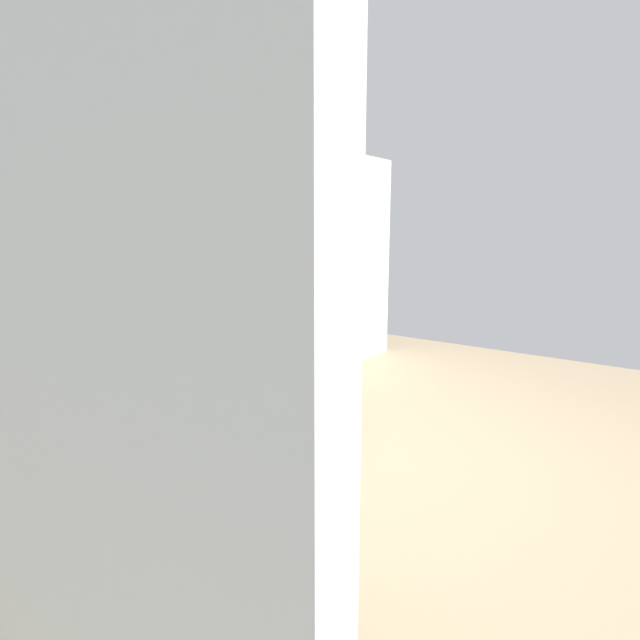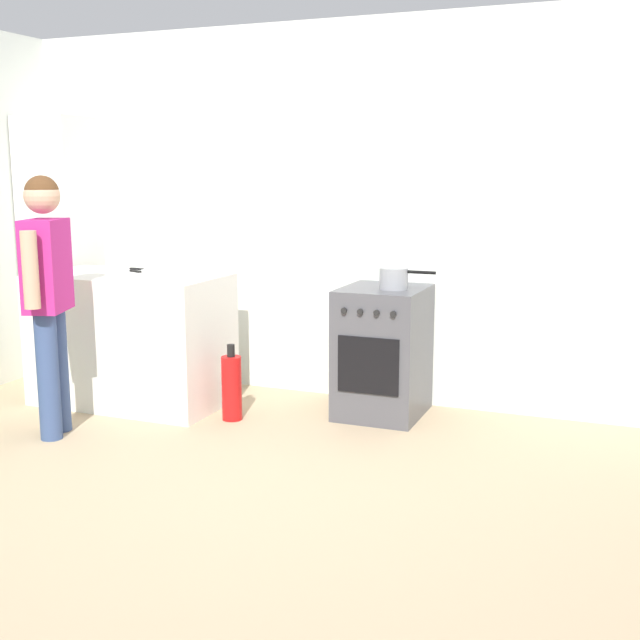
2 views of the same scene
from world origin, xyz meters
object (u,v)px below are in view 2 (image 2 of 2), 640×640
object	(u,v)px
oven_left	(383,352)
larder_cabinet	(62,249)
person	(47,285)
knife_carving	(128,270)
knife_chef	(146,270)
fire_extinguisher	(232,387)
pot	(394,278)

from	to	relation	value
oven_left	larder_cabinet	xyz separation A→B (m)	(-2.65, 0.10, 0.57)
person	knife_carving	bearing A→B (deg)	95.62
knife_chef	fire_extinguisher	size ratio (longest dim) A/B	0.62
pot	fire_extinguisher	size ratio (longest dim) A/B	0.73
oven_left	pot	xyz separation A→B (m)	(0.08, -0.04, 0.49)
pot	person	xyz separation A→B (m)	(-1.81, -1.11, 0.01)
fire_extinguisher	pot	bearing A→B (deg)	24.99
knife_chef	fire_extinguisher	distance (m)	1.15
oven_left	person	distance (m)	2.14
pot	larder_cabinet	distance (m)	2.73
oven_left	fire_extinguisher	xyz separation A→B (m)	(-0.87, -0.48, -0.21)
person	larder_cabinet	distance (m)	1.55
knife_carving	larder_cabinet	distance (m)	0.89
pot	larder_cabinet	size ratio (longest dim) A/B	0.18
person	larder_cabinet	bearing A→B (deg)	126.33
knife_carving	fire_extinguisher	size ratio (longest dim) A/B	0.64
oven_left	pot	size ratio (longest dim) A/B	2.33
knife_chef	fire_extinguisher	world-z (taller)	knife_chef
fire_extinguisher	person	bearing A→B (deg)	-142.15
larder_cabinet	knife_carving	bearing A→B (deg)	-20.66
knife_chef	person	bearing A→B (deg)	-90.53
fire_extinguisher	knife_chef	bearing A→B (deg)	158.12
knife_carving	fire_extinguisher	distance (m)	1.21
knife_carving	person	distance (m)	0.94
knife_chef	knife_carving	bearing A→B (deg)	-144.10
knife_carving	oven_left	bearing A→B (deg)	6.55
oven_left	knife_carving	bearing A→B (deg)	-173.45
pot	knife_carving	bearing A→B (deg)	-174.78
knife_carving	fire_extinguisher	bearing A→B (deg)	-15.72
oven_left	pot	world-z (taller)	pot
oven_left	fire_extinguisher	distance (m)	1.01
knife_chef	larder_cabinet	bearing A→B (deg)	165.63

